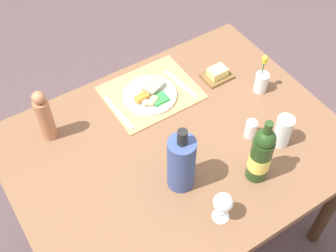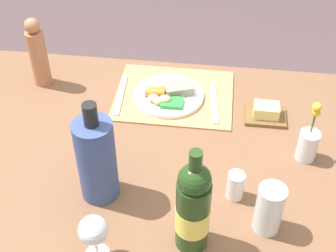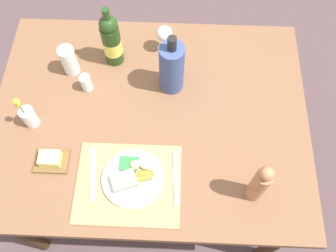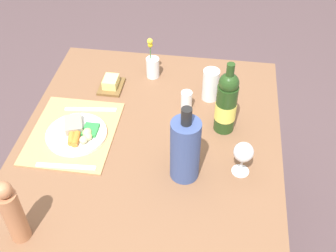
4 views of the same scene
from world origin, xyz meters
name	(u,v)px [view 2 (image 2 of 4)]	position (x,y,z in m)	size (l,w,h in m)	color
dining_table	(142,173)	(0.00, 0.00, 0.66)	(1.31, 1.00, 0.74)	brown
placemat	(174,95)	(-0.06, -0.30, 0.74)	(0.39, 0.32, 0.01)	tan
dinner_plate	(169,95)	(-0.04, -0.28, 0.76)	(0.23, 0.23, 0.04)	white
fork	(214,103)	(-0.20, -0.27, 0.75)	(0.02, 0.21, 0.01)	silver
knife	(121,95)	(0.12, -0.27, 0.75)	(0.02, 0.22, 0.01)	silver
butter_dish	(266,113)	(-0.36, -0.22, 0.76)	(0.13, 0.10, 0.05)	brown
salt_shaker	(235,186)	(-0.27, 0.12, 0.78)	(0.05, 0.05, 0.08)	white
wine_bottle	(193,208)	(-0.17, 0.28, 0.87)	(0.08, 0.08, 0.30)	#224018
water_tumbler	(269,211)	(-0.35, 0.21, 0.80)	(0.07, 0.07, 0.14)	silver
pepper_mill	(38,54)	(0.40, -0.32, 0.86)	(0.06, 0.06, 0.25)	#AF704B
cooler_bottle	(97,159)	(0.08, 0.15, 0.87)	(0.10, 0.10, 0.30)	#394D85
flower_vase	(308,143)	(-0.47, -0.06, 0.80)	(0.06, 0.06, 0.19)	silver
wine_glass	(93,231)	(0.05, 0.35, 0.84)	(0.07, 0.07, 0.14)	white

